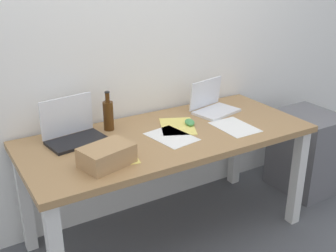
{
  "coord_description": "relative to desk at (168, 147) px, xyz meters",
  "views": [
    {
      "loc": [
        -1.19,
        -2.0,
        1.73
      ],
      "look_at": [
        0.0,
        0.0,
        0.79
      ],
      "focal_mm": 44.22,
      "sensor_mm": 36.0,
      "label": 1
    }
  ],
  "objects": [
    {
      "name": "paper_sheet_near_back",
      "position": [
        0.11,
        0.07,
        0.09
      ],
      "size": [
        0.31,
        0.36,
        0.0
      ],
      "primitive_type": "cube",
      "rotation": [
        0.0,
        0.0,
        -0.43
      ],
      "color": "#F4E06B",
      "rests_on": "desk"
    },
    {
      "name": "laptop_left",
      "position": [
        -0.53,
        0.2,
        0.15
      ],
      "size": [
        0.35,
        0.25,
        0.25
      ],
      "color": "black",
      "rests_on": "desk"
    },
    {
      "name": "back_wall",
      "position": [
        0.0,
        0.45,
        0.66
      ],
      "size": [
        5.2,
        0.08,
        2.6
      ],
      "primitive_type": "cube",
      "color": "white",
      "rests_on": "ground"
    },
    {
      "name": "computer_mouse",
      "position": [
        0.19,
        0.05,
        0.11
      ],
      "size": [
        0.09,
        0.11,
        0.03
      ],
      "primitive_type": "ellipsoid",
      "rotation": [
        0.0,
        0.0,
        -0.34
      ],
      "color": "#4C9E56",
      "rests_on": "desk"
    },
    {
      "name": "beer_bottle",
      "position": [
        -0.28,
        0.24,
        0.19
      ],
      "size": [
        0.06,
        0.06,
        0.25
      ],
      "color": "#47280F",
      "rests_on": "desk"
    },
    {
      "name": "laptop_right",
      "position": [
        0.47,
        0.18,
        0.14
      ],
      "size": [
        0.34,
        0.28,
        0.22
      ],
      "color": "silver",
      "rests_on": "desk"
    },
    {
      "name": "paper_sheet_front_left",
      "position": [
        -0.4,
        -0.1,
        0.09
      ],
      "size": [
        0.27,
        0.33,
        0.0
      ],
      "primitive_type": "cube",
      "rotation": [
        0.0,
        0.0,
        -0.2
      ],
      "color": "#F4E06B",
      "rests_on": "desk"
    },
    {
      "name": "paper_sheet_center",
      "position": [
        -0.01,
        -0.05,
        0.09
      ],
      "size": [
        0.26,
        0.33,
        0.0
      ],
      "primitive_type": "cube",
      "rotation": [
        0.0,
        0.0,
        0.16
      ],
      "color": "white",
      "rests_on": "desk"
    },
    {
      "name": "cardboard_box",
      "position": [
        -0.48,
        -0.19,
        0.15
      ],
      "size": [
        0.3,
        0.24,
        0.1
      ],
      "primitive_type": "cube",
      "rotation": [
        0.0,
        0.0,
        0.26
      ],
      "color": "tan",
      "rests_on": "desk"
    },
    {
      "name": "paper_sheet_front_right",
      "position": [
        0.42,
        -0.13,
        0.09
      ],
      "size": [
        0.21,
        0.3,
        0.0
      ],
      "primitive_type": "cube",
      "rotation": [
        0.0,
        0.0,
        0.01
      ],
      "color": "white",
      "rests_on": "desk"
    },
    {
      "name": "filing_cabinet",
      "position": [
        1.25,
        -0.03,
        -0.33
      ],
      "size": [
        0.4,
        0.48,
        0.63
      ],
      "primitive_type": "cube",
      "color": "slate",
      "rests_on": "ground"
    },
    {
      "name": "desk",
      "position": [
        0.0,
        0.0,
        0.0
      ],
      "size": [
        1.78,
        0.78,
        0.74
      ],
      "color": "#A37A4C",
      "rests_on": "ground"
    },
    {
      "name": "ground_plane",
      "position": [
        0.0,
        0.0,
        -0.64
      ],
      "size": [
        8.0,
        8.0,
        0.0
      ],
      "primitive_type": "plane",
      "color": "#515459"
    }
  ]
}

